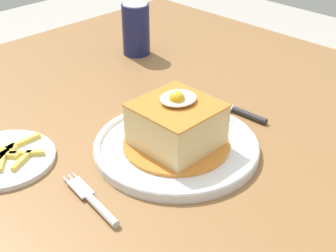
{
  "coord_description": "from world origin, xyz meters",
  "views": [
    {
      "loc": [
        -0.48,
        -0.61,
        1.21
      ],
      "look_at": [
        0.01,
        -0.12,
        0.79
      ],
      "focal_mm": 51.29,
      "sensor_mm": 36.0,
      "label": 1
    }
  ],
  "objects_px": {
    "fork": "(95,203)",
    "side_plate_fries": "(4,158)",
    "soda_can": "(136,29)",
    "main_plate": "(176,146)",
    "knife": "(239,111)"
  },
  "relations": [
    {
      "from": "fork",
      "to": "knife",
      "type": "relative_size",
      "value": 0.86
    },
    {
      "from": "soda_can",
      "to": "fork",
      "type": "bearing_deg",
      "value": -137.96
    },
    {
      "from": "fork",
      "to": "side_plate_fries",
      "type": "xyz_separation_m",
      "value": [
        -0.04,
        0.2,
        -0.0
      ]
    },
    {
      "from": "soda_can",
      "to": "main_plate",
      "type": "bearing_deg",
      "value": -123.02
    },
    {
      "from": "soda_can",
      "to": "side_plate_fries",
      "type": "distance_m",
      "value": 0.5
    },
    {
      "from": "soda_can",
      "to": "side_plate_fries",
      "type": "relative_size",
      "value": 0.73
    },
    {
      "from": "knife",
      "to": "fork",
      "type": "bearing_deg",
      "value": -177.15
    },
    {
      "from": "side_plate_fries",
      "to": "knife",
      "type": "bearing_deg",
      "value": -24.04
    },
    {
      "from": "fork",
      "to": "soda_can",
      "type": "relative_size",
      "value": 1.14
    },
    {
      "from": "main_plate",
      "to": "soda_can",
      "type": "height_order",
      "value": "soda_can"
    },
    {
      "from": "main_plate",
      "to": "soda_can",
      "type": "xyz_separation_m",
      "value": [
        0.24,
        0.37,
        0.05
      ]
    },
    {
      "from": "soda_can",
      "to": "side_plate_fries",
      "type": "bearing_deg",
      "value": -157.98
    },
    {
      "from": "knife",
      "to": "soda_can",
      "type": "distance_m",
      "value": 0.37
    },
    {
      "from": "main_plate",
      "to": "side_plate_fries",
      "type": "relative_size",
      "value": 1.65
    },
    {
      "from": "main_plate",
      "to": "side_plate_fries",
      "type": "distance_m",
      "value": 0.29
    }
  ]
}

